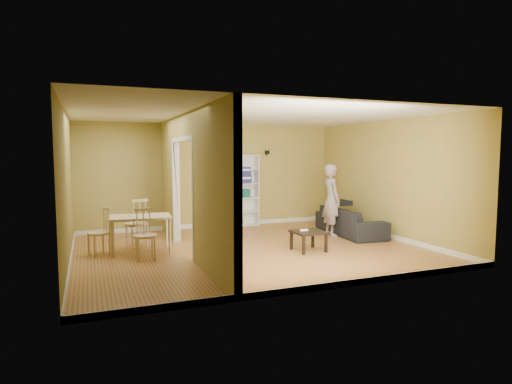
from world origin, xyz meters
The scene contains 15 objects.
room_shell centered at (0.00, 0.00, 1.30)m, with size 6.50×6.50×6.50m.
partition centered at (-1.20, 0.00, 1.30)m, with size 0.22×5.50×2.60m, color #B1963E, non-canonical shape.
wall_speaker centered at (1.50, 2.69, 1.90)m, with size 0.10×0.10×0.10m, color black.
sofa centered at (2.70, 0.60, 0.40)m, with size 0.90×2.09×0.80m, color black.
person centered at (2.20, 0.60, 0.96)m, with size 0.55×0.70×1.92m, color slate.
bookshelf centered at (0.77, 2.60, 0.92)m, with size 0.77×0.34×1.84m.
paper_box_teal centered at (0.73, 2.56, 0.85)m, with size 0.39×0.25×0.20m, color #268866.
paper_box_navy_b centered at (0.77, 2.56, 1.21)m, with size 0.39×0.25×0.20m, color navy.
paper_box_navy_c centered at (0.73, 2.56, 1.43)m, with size 0.42×0.27×0.22m, color navy.
coffee_table centered at (0.98, -0.57, 0.33)m, with size 0.58×0.58×0.39m.
game_controller centered at (0.91, -0.51, 0.40)m, with size 0.16×0.04×0.03m, color white.
dining_table centered at (-2.03, 0.50, 0.62)m, with size 1.11×0.74×0.70m.
chair_left centered at (-2.77, 0.55, 0.44)m, with size 0.40×0.40×0.88m, color tan, non-canonical shape.
chair_near centered at (-2.02, -0.11, 0.45)m, with size 0.41×0.41×0.90m, color tan, non-canonical shape.
chair_far centered at (-2.04, 1.05, 0.49)m, with size 0.45×0.45×0.98m, color tan, non-canonical shape.
Camera 1 is at (-2.92, -7.72, 1.87)m, focal length 30.00 mm.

